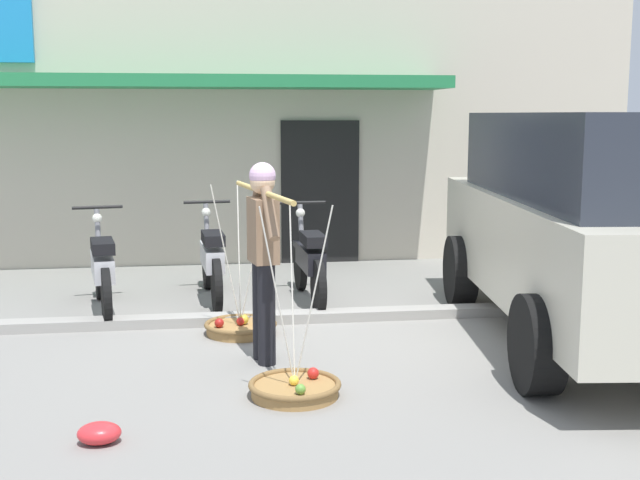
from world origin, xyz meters
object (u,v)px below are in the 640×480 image
object	(u,v)px
fruit_basket_right_side	(295,387)
motorcycle_third_in_row	(309,262)
motorcycle_nearest_shop	(102,270)
fruit_vendor	(263,248)
parked_truck	(599,220)
fruit_basket_left_side	(241,326)
motorcycle_second_in_row	(212,261)
plastic_litter_bag	(99,433)

from	to	relation	value
fruit_basket_right_side	motorcycle_third_in_row	xyz separation A→B (m)	(0.50, 3.05, 0.38)
fruit_basket_right_side	motorcycle_third_in_row	bearing A→B (deg)	80.77
motorcycle_nearest_shop	motorcycle_third_in_row	distance (m)	2.24
fruit_vendor	motorcycle_third_in_row	size ratio (longest dim) A/B	1.00
fruit_vendor	parked_truck	size ratio (longest dim) A/B	0.37
fruit_basket_left_side	parked_truck	world-z (taller)	parked_truck
motorcycle_second_in_row	parked_truck	world-z (taller)	parked_truck
motorcycle_second_in_row	motorcycle_third_in_row	xyz separation A→B (m)	(1.08, -0.22, 0.00)
motorcycle_nearest_shop	motorcycle_third_in_row	bearing A→B (deg)	4.15
parked_truck	plastic_litter_bag	size ratio (longest dim) A/B	17.78
motorcycle_second_in_row	parked_truck	xyz separation A→B (m)	(3.50, -2.14, 0.68)
motorcycle_third_in_row	fruit_vendor	bearing A→B (deg)	-107.11
fruit_basket_right_side	motorcycle_second_in_row	world-z (taller)	fruit_basket_right_side
fruit_vendor	motorcycle_second_in_row	world-z (taller)	fruit_vendor
plastic_litter_bag	fruit_basket_left_side	bearing A→B (deg)	68.08
fruit_vendor	motorcycle_nearest_shop	bearing A→B (deg)	128.40
motorcycle_second_in_row	motorcycle_third_in_row	size ratio (longest dim) A/B	1.00
motorcycle_second_in_row	plastic_litter_bag	distance (m)	4.06
fruit_basket_right_side	fruit_basket_left_side	bearing A→B (deg)	100.23
fruit_basket_left_side	motorcycle_second_in_row	bearing A→B (deg)	100.00
motorcycle_third_in_row	fruit_basket_right_side	bearing A→B (deg)	-99.23
fruit_basket_right_side	parked_truck	distance (m)	3.30
fruit_basket_left_side	motorcycle_nearest_shop	distance (m)	1.81
parked_truck	motorcycle_nearest_shop	bearing A→B (deg)	159.30
fruit_basket_left_side	parked_truck	xyz separation A→B (m)	(3.24, -0.68, 1.06)
fruit_basket_left_side	fruit_basket_right_side	distance (m)	1.84
motorcycle_second_in_row	parked_truck	size ratio (longest dim) A/B	0.37
fruit_vendor	parked_truck	world-z (taller)	parked_truck
fruit_basket_left_side	parked_truck	distance (m)	3.48
fruit_basket_right_side	motorcycle_nearest_shop	xyz separation A→B (m)	(-1.74, 2.89, 0.38)
plastic_litter_bag	motorcycle_third_in_row	bearing A→B (deg)	63.96
motorcycle_nearest_shop	parked_truck	distance (m)	5.02
parked_truck	plastic_litter_bag	distance (m)	4.75
fruit_vendor	motorcycle_second_in_row	xyz separation A→B (m)	(-0.42, 2.36, -0.53)
fruit_basket_right_side	motorcycle_second_in_row	distance (m)	3.34
motorcycle_nearest_shop	plastic_litter_bag	world-z (taller)	motorcycle_nearest_shop
fruit_vendor	plastic_litter_bag	xyz separation A→B (m)	(-1.17, -1.61, -0.91)
fruit_vendor	motorcycle_nearest_shop	distance (m)	2.58
fruit_basket_right_side	parked_truck	size ratio (longest dim) A/B	0.29
fruit_vendor	fruit_basket_left_side	distance (m)	1.29
motorcycle_second_in_row	motorcycle_third_in_row	world-z (taller)	same
plastic_litter_bag	fruit_basket_right_side	bearing A→B (deg)	27.67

